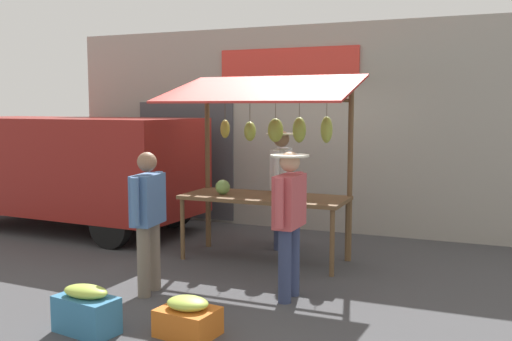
% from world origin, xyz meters
% --- Properties ---
extents(ground_plane, '(40.00, 40.00, 0.00)m').
position_xyz_m(ground_plane, '(0.00, 0.00, 0.00)').
color(ground_plane, '#424244').
extents(street_backdrop, '(9.00, 0.30, 3.40)m').
position_xyz_m(street_backdrop, '(0.05, -2.20, 1.70)').
color(street_backdrop, '#9E998E').
rests_on(street_backdrop, ground).
extents(market_stall, '(2.50, 1.46, 2.50)m').
position_xyz_m(market_stall, '(0.00, -0.04, 1.55)').
color(market_stall, brown).
rests_on(market_stall, ground).
extents(vendor_with_sunhat, '(0.45, 0.72, 1.72)m').
position_xyz_m(vendor_with_sunhat, '(0.04, -0.75, 1.03)').
color(vendor_with_sunhat, navy).
rests_on(vendor_with_sunhat, ground).
extents(shopper_with_ponytail, '(0.41, 0.69, 1.60)m').
position_xyz_m(shopper_with_ponytail, '(-0.83, 1.37, 0.94)').
color(shopper_with_ponytail, navy).
rests_on(shopper_with_ponytail, ground).
extents(shopper_in_striped_shirt, '(0.27, 0.68, 1.58)m').
position_xyz_m(shopper_in_striped_shirt, '(0.67, 1.79, 0.90)').
color(shopper_in_striped_shirt, '#726656').
rests_on(shopper_in_striped_shirt, ground).
extents(parked_van, '(4.49, 2.07, 1.88)m').
position_xyz_m(parked_van, '(3.93, -0.66, 1.12)').
color(parked_van, maroon).
rests_on(parked_van, ground).
extents(produce_crate_near, '(0.56, 0.46, 0.36)m').
position_xyz_m(produce_crate_near, '(-0.32, 2.67, 0.16)').
color(produce_crate_near, '#D1661E').
rests_on(produce_crate_near, ground).
extents(produce_crate_side, '(0.64, 0.42, 0.45)m').
position_xyz_m(produce_crate_side, '(0.57, 2.98, 0.21)').
color(produce_crate_side, teal).
rests_on(produce_crate_side, ground).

